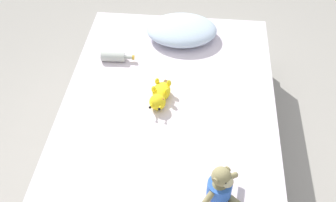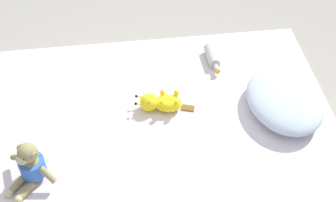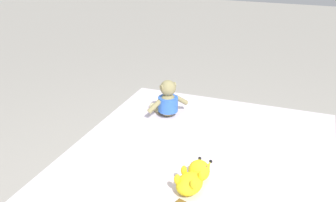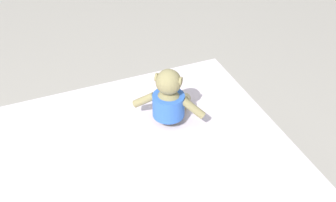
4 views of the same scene
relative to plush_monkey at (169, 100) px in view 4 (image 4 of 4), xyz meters
The scene contains 1 object.
plush_monkey is the anchor object (origin of this frame).
Camera 4 is at (-1.14, -0.00, 1.73)m, focal length 55.72 mm.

